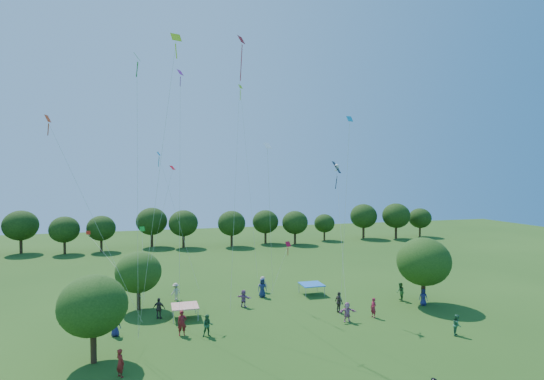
{
  "coord_description": "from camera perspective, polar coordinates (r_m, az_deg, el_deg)",
  "views": [
    {
      "loc": [
        -8.81,
        -16.91,
        12.12
      ],
      "look_at": [
        0.0,
        14.0,
        11.0
      ],
      "focal_mm": 28.0,
      "sensor_mm": 36.0,
      "label": 1
    }
  ],
  "objects": [
    {
      "name": "near_tree_west",
      "position": [
        30.53,
        -22.94,
        -14.14
      ],
      "size": [
        4.36,
        4.36,
        5.69
      ],
      "color": "#422B19",
      "rests_on": "ground"
    },
    {
      "name": "near_tree_north",
      "position": [
        40.57,
        -17.53,
        -10.51
      ],
      "size": [
        4.07,
        4.07,
        5.24
      ],
      "color": "#422B19",
      "rests_on": "ground"
    },
    {
      "name": "near_tree_east",
      "position": [
        42.64,
        19.72,
        -9.04
      ],
      "size": [
        4.97,
        4.97,
        6.29
      ],
      "color": "#422B19",
      "rests_on": "ground"
    },
    {
      "name": "treeline",
      "position": [
        73.13,
        -10.28,
        -4.34
      ],
      "size": [
        88.01,
        8.77,
        6.77
      ],
      "color": "#422B19",
      "rests_on": "ground"
    },
    {
      "name": "tent_red_stripe",
      "position": [
        37.91,
        -11.64,
        -15.04
      ],
      "size": [
        2.2,
        2.2,
        1.1
      ],
      "color": "red",
      "rests_on": "ground"
    },
    {
      "name": "tent_blue",
      "position": [
        44.24,
        5.34,
        -12.52
      ],
      "size": [
        2.2,
        2.2,
        1.1
      ],
      "color": "blue",
      "rests_on": "ground"
    },
    {
      "name": "crowd_person_0",
      "position": [
        43.18,
        -1.31,
        -13.02
      ],
      "size": [
        0.93,
        0.51,
        1.86
      ],
      "primitive_type": "imported",
      "rotation": [
        0.0,
        0.0,
        -0.02
      ],
      "color": "#1A254D",
      "rests_on": "ground"
    },
    {
      "name": "crowd_person_1",
      "position": [
        34.24,
        -12.0,
        -17.09
      ],
      "size": [
        0.72,
        0.48,
        1.89
      ],
      "primitive_type": "imported",
      "rotation": [
        0.0,
        0.0,
        0.04
      ],
      "color": "maroon",
      "rests_on": "ground"
    },
    {
      "name": "crowd_person_2",
      "position": [
        43.78,
        16.87,
        -12.97
      ],
      "size": [
        0.8,
        0.98,
        1.76
      ],
      "primitive_type": "imported",
      "rotation": [
        0.0,
        0.0,
        4.25
      ],
      "color": "#2C6129",
      "rests_on": "ground"
    },
    {
      "name": "crowd_person_3",
      "position": [
        43.25,
        -12.83,
        -13.18
      ],
      "size": [
        1.17,
        1.04,
        1.67
      ],
      "primitive_type": "imported",
      "rotation": [
        0.0,
        0.0,
        3.78
      ],
      "color": "#C2AF9B",
      "rests_on": "ground"
    },
    {
      "name": "crowd_person_4",
      "position": [
        38.3,
        -14.95,
        -15.13
      ],
      "size": [
        1.14,
        0.84,
        1.77
      ],
      "primitive_type": "imported",
      "rotation": [
        0.0,
        0.0,
        2.74
      ],
      "color": "#382F2D",
      "rests_on": "ground"
    },
    {
      "name": "crowd_person_5",
      "position": [
        40.31,
        -3.84,
        -14.33
      ],
      "size": [
        1.45,
        1.39,
        1.58
      ],
      "primitive_type": "imported",
      "rotation": [
        0.0,
        0.0,
        2.4
      ],
      "color": "#90548A",
      "rests_on": "ground"
    },
    {
      "name": "crowd_person_6",
      "position": [
        35.5,
        -20.31,
        -16.7
      ],
      "size": [
        0.88,
        0.6,
        1.64
      ],
      "primitive_type": "imported",
      "rotation": [
        0.0,
        0.0,
        2.92
      ],
      "color": "navy",
      "rests_on": "ground"
    },
    {
      "name": "crowd_person_7",
      "position": [
        28.94,
        -19.73,
        -21.04
      ],
      "size": [
        0.71,
        0.75,
        1.7
      ],
      "primitive_type": "imported",
      "rotation": [
        0.0,
        0.0,
        2.23
      ],
      "color": "maroon",
      "rests_on": "ground"
    },
    {
      "name": "crowd_person_8",
      "position": [
        36.45,
        23.61,
        -16.29
      ],
      "size": [
        0.82,
        0.87,
        1.58
      ],
      "primitive_type": "imported",
      "rotation": [
        0.0,
        0.0,
        0.89
      ],
      "color": "#2B6642",
      "rests_on": "ground"
    },
    {
      "name": "crowd_person_9",
      "position": [
        45.06,
        -1.26,
        -12.54
      ],
      "size": [
        1.14,
        1.0,
        1.62
      ],
      "primitive_type": "imported",
      "rotation": [
        0.0,
        0.0,
        5.67
      ],
      "color": "#A59484",
      "rests_on": "ground"
    },
    {
      "name": "crowd_person_10",
      "position": [
        39.0,
        9.0,
        -14.7
      ],
      "size": [
        0.69,
        1.16,
        1.86
      ],
      "primitive_type": "imported",
      "rotation": [
        0.0,
        0.0,
        1.76
      ],
      "color": "#403833",
      "rests_on": "ground"
    },
    {
      "name": "crowd_person_11",
      "position": [
        36.97,
        10.08,
        -15.85
      ],
      "size": [
        1.57,
        0.73,
        1.62
      ],
      "primitive_type": "imported",
      "rotation": [
        0.0,
        0.0,
        -0.13
      ],
      "color": "#A7618A",
      "rests_on": "ground"
    },
    {
      "name": "crowd_person_12",
      "position": [
        43.06,
        19.68,
        -13.42
      ],
      "size": [
        0.85,
        0.75,
        1.52
      ],
      "primitive_type": "imported",
      "rotation": [
        0.0,
        0.0,
        5.7
      ],
      "color": "navy",
      "rests_on": "ground"
    },
    {
      "name": "crowd_person_13",
      "position": [
        38.39,
        13.48,
        -15.15
      ],
      "size": [
        0.52,
        0.69,
        1.68
      ],
      "primitive_type": "imported",
      "rotation": [
        0.0,
        0.0,
        4.92
      ],
      "color": "maroon",
      "rests_on": "ground"
    },
    {
      "name": "crowd_person_14",
      "position": [
        33.75,
        -8.64,
        -17.57
      ],
      "size": [
        0.84,
        0.48,
        1.66
      ],
      "primitive_type": "imported",
      "rotation": [
        0.0,
        0.0,
        -0.05
      ],
      "color": "#265930",
      "rests_on": "ground"
    },
    {
      "name": "pirate_kite",
      "position": [
        38.6,
        8.72,
        2.79
      ],
      "size": [
        2.18,
        6.14,
        12.07
      ],
      "color": "black"
    },
    {
      "name": "red_high_kite",
      "position": [
        37.05,
        -4.38,
        13.82
      ],
      "size": [
        2.09,
        3.93,
        22.79
      ],
      "color": "red"
    },
    {
      "name": "small_kite_0",
      "position": [
        38.98,
        1.95,
        -8.06
      ],
      "size": [
        1.87,
        0.53,
        4.78
      ],
      "color": "red"
    },
    {
      "name": "small_kite_1",
      "position": [
        44.63,
        -22.05,
        -7.28
      ],
      "size": [
        5.46,
        7.31,
        5.25
      ],
      "color": "red"
    },
    {
      "name": "small_kite_2",
      "position": [
        44.11,
        -3.63,
        6.64
      ],
      "size": [
        2.09,
        0.48,
        20.1
      ],
      "color": "#C0F315"
    },
    {
      "name": "small_kite_3",
      "position": [
        42.04,
        -17.02,
        -6.48
      ],
      "size": [
        0.51,
        4.42,
        5.9
      ],
      "color": "green"
    },
    {
      "name": "small_kite_4",
      "position": [
        43.56,
        -13.87,
        0.63
      ],
      "size": [
        3.71,
        4.28,
        13.19
      ],
      "color": "#1387C2"
    },
    {
      "name": "small_kite_5",
      "position": [
        35.38,
        -12.26,
        7.79
      ],
      "size": [
        0.59,
        1.39,
        19.38
      ],
      "color": "#AB1C99"
    },
    {
      "name": "small_kite_6",
      "position": [
        34.95,
        -0.46,
        1.57
      ],
      "size": [
        1.91,
        4.14,
        13.44
      ],
      "color": "white"
    },
    {
      "name": "small_kite_7",
      "position": [
        30.4,
        10.02,
        1.51
      ],
      "size": [
        1.08,
        3.31,
        14.87
      ],
      "color": "#0D9BC8"
    },
    {
      "name": "small_kite_8",
      "position": [
        38.96,
        -14.05,
        -0.68
      ],
      "size": [
        3.05,
        0.91,
        11.69
      ],
      "color": "red"
    },
    {
      "name": "small_kite_9",
      "position": [
        31.67,
        -25.47,
        2.57
      ],
      "size": [
        5.98,
        1.4,
        14.8
      ],
      "color": "#F1390C"
    },
    {
      "name": "small_kite_10",
      "position": [
        27.26,
        -13.91,
        10.56
      ],
      "size": [
        2.8,
        3.61,
        19.34
      ],
      "color": "#BDE914"
    },
    {
      "name": "small_kite_11",
      "position": [
        29.03,
        -17.66,
        8.02
      ],
      "size": [
        0.4,
        0.6,
        18.64
      ],
      "color": "#248418"
    }
  ]
}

